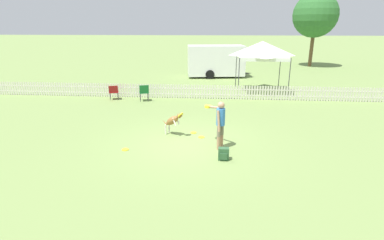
{
  "coord_description": "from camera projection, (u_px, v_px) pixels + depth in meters",
  "views": [
    {
      "loc": [
        0.92,
        -9.57,
        3.92
      ],
      "look_at": [
        0.07,
        0.35,
        0.76
      ],
      "focal_mm": 28.0,
      "sensor_mm": 36.0,
      "label": 1
    }
  ],
  "objects": [
    {
      "name": "picket_fence",
      "position": [
        201.0,
        92.0,
        16.68
      ],
      "size": [
        25.78,
        0.04,
        0.77
      ],
      "color": "beige",
      "rests_on": "ground_plane"
    },
    {
      "name": "tree_left_grove",
      "position": [
        315.0,
        15.0,
        28.53
      ],
      "size": [
        4.21,
        4.21,
        6.98
      ],
      "color": "brown",
      "rests_on": "ground_plane"
    },
    {
      "name": "frisbee_near_dog",
      "position": [
        193.0,
        133.0,
        11.42
      ],
      "size": [
        0.23,
        0.23,
        0.02
      ],
      "color": "yellow",
      "rests_on": "ground_plane"
    },
    {
      "name": "frisbee_near_handler",
      "position": [
        125.0,
        149.0,
        9.87
      ],
      "size": [
        0.23,
        0.23,
        0.02
      ],
      "color": "yellow",
      "rests_on": "ground_plane"
    },
    {
      "name": "folding_chair_center",
      "position": [
        144.0,
        91.0,
        16.04
      ],
      "size": [
        0.62,
        0.64,
        0.91
      ],
      "rotation": [
        0.0,
        0.0,
        3.46
      ],
      "color": "#333338",
      "rests_on": "ground_plane"
    },
    {
      "name": "folding_chair_blue_left",
      "position": [
        114.0,
        91.0,
        16.4
      ],
      "size": [
        0.61,
        0.63,
        0.81
      ],
      "rotation": [
        0.0,
        0.0,
        3.42
      ],
      "color": "#333338",
      "rests_on": "ground_plane"
    },
    {
      "name": "backpack_on_grass",
      "position": [
        224.0,
        154.0,
        9.09
      ],
      "size": [
        0.32,
        0.24,
        0.38
      ],
      "color": "#2D5633",
      "rests_on": "ground_plane"
    },
    {
      "name": "frisbee_midfield",
      "position": [
        201.0,
        137.0,
        10.96
      ],
      "size": [
        0.23,
        0.23,
        0.02
      ],
      "color": "yellow",
      "rests_on": "ground_plane"
    },
    {
      "name": "equipment_trailer",
      "position": [
        216.0,
        60.0,
        23.62
      ],
      "size": [
        5.27,
        2.73,
        2.44
      ],
      "rotation": [
        0.0,
        0.0,
        0.13
      ],
      "color": "white",
      "rests_on": "ground_plane"
    },
    {
      "name": "handler_person",
      "position": [
        220.0,
        119.0,
        9.73
      ],
      "size": [
        0.75,
        0.99,
        1.6
      ],
      "rotation": [
        0.0,
        0.0,
        1.0
      ],
      "color": "tan",
      "rests_on": "ground_plane"
    },
    {
      "name": "leaping_dog",
      "position": [
        173.0,
        121.0,
        11.03
      ],
      "size": [
        0.94,
        0.67,
        0.95
      ],
      "rotation": [
        0.0,
        0.0,
        -2.14
      ],
      "color": "olive",
      "rests_on": "ground_plane"
    },
    {
      "name": "canopy_tent_main",
      "position": [
        262.0,
        50.0,
        17.71
      ],
      "size": [
        2.84,
        2.84,
        3.04
      ],
      "color": "#333338",
      "rests_on": "ground_plane"
    },
    {
      "name": "ground_plane",
      "position": [
        189.0,
        144.0,
        10.35
      ],
      "size": [
        240.0,
        240.0,
        0.0
      ],
      "primitive_type": "plane",
      "color": "olive"
    }
  ]
}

